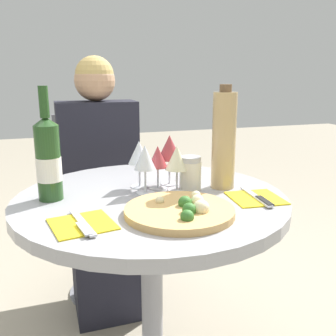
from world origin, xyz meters
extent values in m
cylinder|color=gray|center=(0.00, 0.00, 0.36)|extent=(0.07, 0.07, 0.68)
cylinder|color=#9E9EA3|center=(0.00, 0.00, 0.72)|extent=(0.85, 0.85, 0.04)
cylinder|color=slate|center=(-0.07, 0.69, 0.01)|extent=(0.35, 0.35, 0.01)
cylinder|color=slate|center=(-0.07, 0.69, 0.22)|extent=(0.06, 0.06, 0.44)
cube|color=slate|center=(-0.07, 0.69, 0.45)|extent=(0.39, 0.39, 0.03)
cube|color=slate|center=(-0.07, 0.87, 0.69)|extent=(0.39, 0.02, 0.45)
cube|color=black|center=(-0.07, 0.53, 0.23)|extent=(0.31, 0.30, 0.47)
cube|color=black|center=(-0.07, 0.69, 0.73)|extent=(0.37, 0.18, 0.52)
sphere|color=tan|center=(-0.07, 0.69, 1.08)|extent=(0.19, 0.19, 0.19)
sphere|color=tan|center=(-0.07, 0.69, 1.10)|extent=(0.18, 0.18, 0.18)
cylinder|color=tan|center=(0.03, -0.19, 0.75)|extent=(0.30, 0.30, 0.02)
sphere|color=#336B28|center=(0.02, -0.27, 0.76)|extent=(0.03, 0.03, 0.03)
sphere|color=beige|center=(0.08, -0.18, 0.76)|extent=(0.04, 0.04, 0.04)
sphere|color=#336B28|center=(0.05, -0.18, 0.77)|extent=(0.04, 0.04, 0.04)
sphere|color=beige|center=(0.10, -0.12, 0.76)|extent=(0.03, 0.03, 0.03)
sphere|color=beige|center=(-0.01, -0.13, 0.76)|extent=(0.03, 0.03, 0.03)
sphere|color=#336B28|center=(0.04, -0.23, 0.76)|extent=(0.04, 0.04, 0.04)
sphere|color=beige|center=(0.07, -0.23, 0.77)|extent=(0.04, 0.04, 0.04)
cylinder|color=#23471E|center=(-0.30, 0.06, 0.85)|extent=(0.07, 0.07, 0.22)
cone|color=#23471E|center=(-0.30, 0.06, 0.98)|extent=(0.07, 0.07, 0.03)
cylinder|color=#23471E|center=(-0.30, 0.06, 1.03)|extent=(0.03, 0.03, 0.09)
cylinder|color=silver|center=(-0.30, 0.06, 0.83)|extent=(0.07, 0.07, 0.07)
cylinder|color=tan|center=(0.25, 0.01, 0.89)|extent=(0.08, 0.08, 0.31)
cylinder|color=brown|center=(0.25, 0.01, 1.06)|extent=(0.04, 0.04, 0.02)
cylinder|color=silver|center=(0.14, 0.02, 0.78)|extent=(0.07, 0.07, 0.09)
cylinder|color=#B2B2B7|center=(0.14, 0.02, 0.84)|extent=(0.07, 0.07, 0.02)
cylinder|color=silver|center=(0.09, 0.02, 0.74)|extent=(0.06, 0.06, 0.00)
cylinder|color=silver|center=(0.09, 0.02, 0.77)|extent=(0.01, 0.01, 0.07)
cone|color=beige|center=(0.09, 0.02, 0.85)|extent=(0.08, 0.08, 0.08)
cylinder|color=silver|center=(-0.01, 0.10, 0.74)|extent=(0.06, 0.06, 0.00)
cylinder|color=silver|center=(-0.01, 0.10, 0.78)|extent=(0.01, 0.01, 0.08)
cone|color=silver|center=(-0.01, 0.10, 0.86)|extent=(0.07, 0.07, 0.08)
cylinder|color=silver|center=(0.09, 0.10, 0.74)|extent=(0.06, 0.06, 0.00)
cylinder|color=silver|center=(0.09, 0.10, 0.78)|extent=(0.01, 0.01, 0.08)
cone|color=#9E383D|center=(0.09, 0.10, 0.87)|extent=(0.08, 0.08, 0.08)
cylinder|color=silver|center=(0.04, 0.06, 0.74)|extent=(0.06, 0.06, 0.00)
cylinder|color=silver|center=(0.04, 0.06, 0.78)|extent=(0.01, 0.01, 0.07)
cone|color=#9E383D|center=(0.04, 0.06, 0.85)|extent=(0.06, 0.06, 0.07)
cylinder|color=silver|center=(-0.01, 0.02, 0.74)|extent=(0.06, 0.06, 0.00)
cylinder|color=silver|center=(-0.01, 0.02, 0.78)|extent=(0.01, 0.01, 0.08)
cone|color=silver|center=(-0.01, 0.02, 0.85)|extent=(0.07, 0.07, 0.08)
cube|color=yellow|center=(-0.23, -0.18, 0.74)|extent=(0.17, 0.17, 0.00)
cube|color=silver|center=(-0.23, -0.18, 0.74)|extent=(0.05, 0.19, 0.00)
cube|color=silver|center=(-0.23, -0.22, 0.75)|extent=(0.03, 0.09, 0.00)
cube|color=yellow|center=(0.29, -0.14, 0.74)|extent=(0.16, 0.16, 0.00)
cube|color=silver|center=(0.29, -0.14, 0.74)|extent=(0.04, 0.19, 0.00)
cube|color=black|center=(0.29, -0.18, 0.75)|extent=(0.03, 0.09, 0.00)
camera|label=1|loc=(-0.30, -1.08, 1.10)|focal=40.00mm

